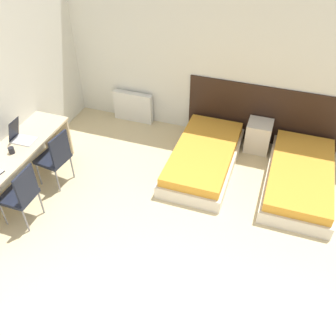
% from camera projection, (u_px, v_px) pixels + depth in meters
% --- Properties ---
extents(wall_back, '(5.79, 0.05, 2.70)m').
position_uv_depth(wall_back, '(206.00, 59.00, 6.02)').
color(wall_back, silver).
rests_on(wall_back, ground_plane).
extents(headboard_panel, '(2.56, 0.03, 1.06)m').
position_uv_depth(headboard_panel, '(263.00, 115.00, 6.27)').
color(headboard_panel, black).
rests_on(headboard_panel, ground_plane).
extents(bed_near_window, '(0.97, 1.91, 0.35)m').
position_uv_depth(bed_near_window, '(204.00, 158.00, 5.97)').
color(bed_near_window, beige).
rests_on(bed_near_window, ground_plane).
extents(bed_near_door, '(0.97, 1.91, 0.35)m').
position_uv_depth(bed_near_door, '(300.00, 178.00, 5.60)').
color(bed_near_door, beige).
rests_on(bed_near_door, ground_plane).
extents(nightstand, '(0.40, 0.40, 0.52)m').
position_uv_depth(nightstand, '(258.00, 136.00, 6.27)').
color(nightstand, beige).
rests_on(nightstand, ground_plane).
extents(radiator, '(0.74, 0.12, 0.57)m').
position_uv_depth(radiator, '(133.00, 107.00, 6.94)').
color(radiator, silver).
rests_on(radiator, ground_plane).
extents(desk, '(0.58, 2.21, 0.72)m').
position_uv_depth(desk, '(11.00, 163.00, 5.23)').
color(desk, '#C6B28E').
rests_on(desk, ground_plane).
extents(chair_near_laptop, '(0.46, 0.46, 0.91)m').
position_uv_depth(chair_near_laptop, '(55.00, 156.00, 5.46)').
color(chair_near_laptop, black).
rests_on(chair_near_laptop, ground_plane).
extents(chair_near_notebook, '(0.41, 0.41, 0.91)m').
position_uv_depth(chair_near_notebook, '(21.00, 193.00, 4.87)').
color(chair_near_notebook, black).
rests_on(chair_near_notebook, ground_plane).
extents(laptop, '(0.34, 0.24, 0.33)m').
position_uv_depth(laptop, '(20.00, 136.00, 5.35)').
color(laptop, silver).
rests_on(laptop, desk).
extents(mug, '(0.08, 0.08, 0.09)m').
position_uv_depth(mug, '(11.00, 150.00, 5.14)').
color(mug, black).
rests_on(mug, desk).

